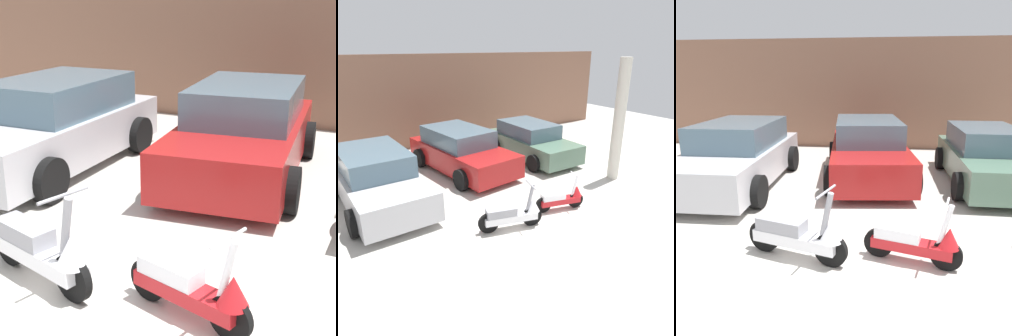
# 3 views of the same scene
# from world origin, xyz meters

# --- Properties ---
(ground_plane) EXTENTS (28.00, 28.00, 0.00)m
(ground_plane) POSITION_xyz_m (0.00, 0.00, 0.00)
(ground_plane) COLOR beige
(wall_back) EXTENTS (19.60, 0.12, 3.75)m
(wall_back) POSITION_xyz_m (0.00, 8.61, 1.87)
(wall_back) COLOR #845B47
(wall_back) RESTS_ON ground_plane
(scooter_front_left) EXTENTS (1.52, 0.71, 1.08)m
(scooter_front_left) POSITION_xyz_m (-0.64, 0.95, 0.38)
(scooter_front_left) COLOR black
(scooter_front_left) RESTS_ON ground_plane
(scooter_front_right) EXTENTS (1.33, 0.61, 0.95)m
(scooter_front_right) POSITION_xyz_m (0.95, 1.03, 0.34)
(scooter_front_right) COLOR black
(scooter_front_right) RESTS_ON ground_plane
(car_rear_left) EXTENTS (2.19, 4.39, 1.48)m
(car_rear_left) POSITION_xyz_m (-2.92, 4.09, 0.71)
(car_rear_left) COLOR #B7B7BC
(car_rear_left) RESTS_ON ground_plane
(car_rear_center) EXTENTS (2.45, 4.45, 1.45)m
(car_rear_center) POSITION_xyz_m (0.08, 5.08, 0.69)
(car_rear_center) COLOR maroon
(car_rear_center) RESTS_ON ground_plane
(car_rear_right) EXTENTS (1.92, 3.95, 1.34)m
(car_rear_right) POSITION_xyz_m (2.90, 4.88, 0.64)
(car_rear_right) COLOR #51705B
(car_rear_right) RESTS_ON ground_plane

